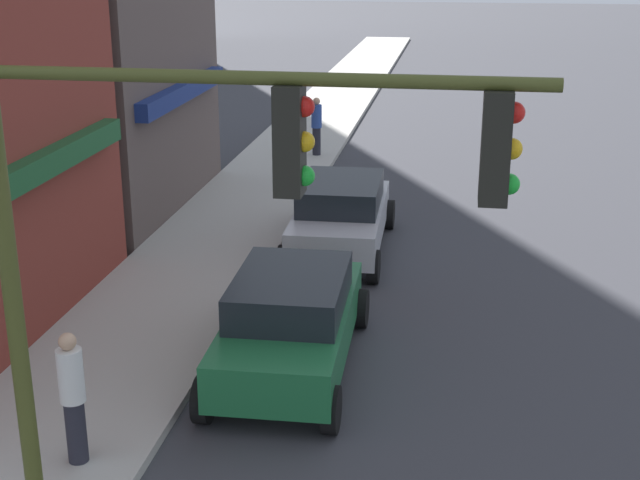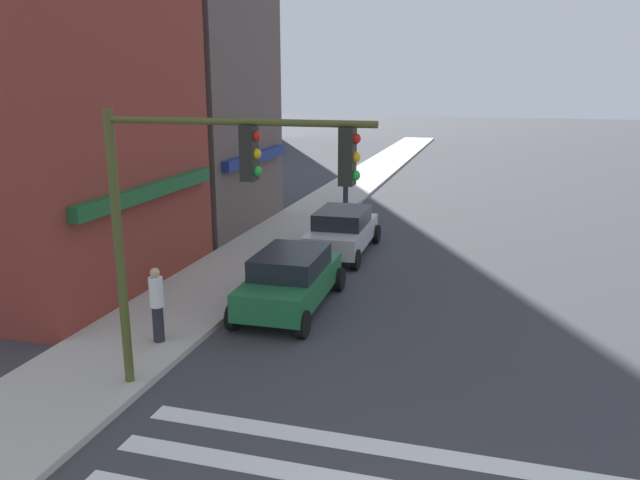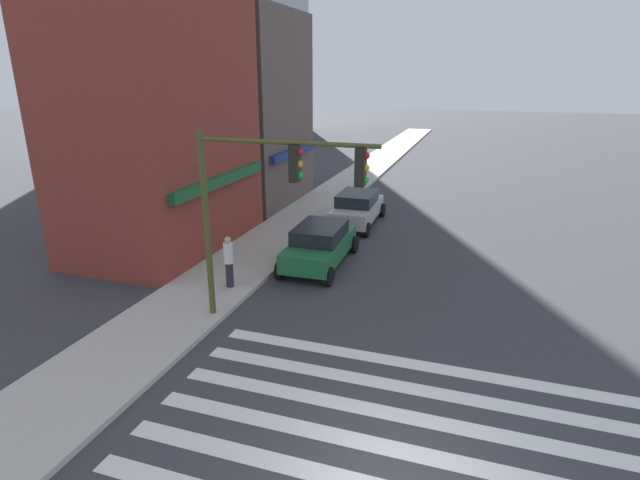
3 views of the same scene
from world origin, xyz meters
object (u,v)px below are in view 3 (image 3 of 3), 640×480
pedestrian_white_shirt (229,261)px  sedan_silver (357,208)px  traffic_signal (267,190)px  pedestrian_blue_shirt (360,170)px  sedan_green (320,244)px

pedestrian_white_shirt → sedan_silver: bearing=-58.9°
traffic_signal → pedestrian_blue_shirt: bearing=6.3°
traffic_signal → sedan_green: (5.14, 0.22, -3.20)m
sedan_green → pedestrian_blue_shirt: 14.24m
sedan_silver → pedestrian_white_shirt: bearing=165.2°
sedan_silver → pedestrian_white_shirt: pedestrian_white_shirt is taller
sedan_green → pedestrian_blue_shirt: (14.10, 1.92, 0.23)m
sedan_silver → pedestrian_white_shirt: (-8.95, 2.13, 0.23)m
sedan_green → sedan_silver: 5.71m
pedestrian_white_shirt → pedestrian_blue_shirt: bearing=-46.2°
traffic_signal → pedestrian_white_shirt: size_ratio=3.12×
pedestrian_white_shirt → traffic_signal: bearing=-174.4°
sedan_silver → pedestrian_blue_shirt: pedestrian_blue_shirt is taller
traffic_signal → pedestrian_blue_shirt: size_ratio=3.12×
pedestrian_blue_shirt → pedestrian_white_shirt: same height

